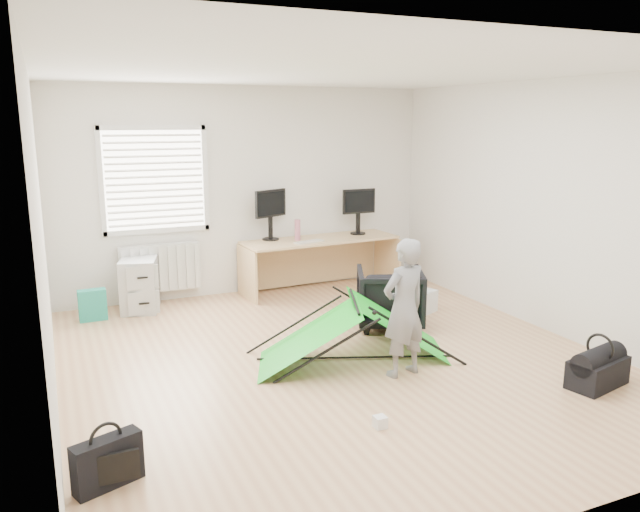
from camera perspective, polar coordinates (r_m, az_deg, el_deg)
name	(u,v)px	position (r m, az deg, el deg)	size (l,w,h in m)	color
ground	(337,360)	(6.12, 1.53, -9.47)	(5.50, 5.50, 0.00)	tan
back_wall	(248,191)	(8.30, -6.61, 5.90)	(5.00, 0.02, 2.70)	silver
window	(155,180)	(7.97, -14.87, 6.74)	(1.20, 0.06, 1.20)	silver
radiator	(160,268)	(8.11, -14.40, -1.04)	(1.00, 0.12, 0.60)	silver
desk	(321,265)	(8.42, 0.05, -0.79)	(2.10, 0.67, 0.72)	tan
filing_cabinet	(140,285)	(7.86, -16.16, -2.52)	(0.41, 0.55, 0.64)	#ADB1B3
monitor_left	(270,222)	(8.24, -4.56, 3.16)	(0.51, 0.11, 0.49)	black
monitor_right	(358,218)	(8.65, 3.50, 3.52)	(0.48, 0.10, 0.46)	black
keyboard	(309,242)	(8.08, -1.01, 1.31)	(0.40, 0.14, 0.02)	beige
thermos	(297,230)	(8.21, -2.07, 2.39)	(0.08, 0.08, 0.28)	#BD6A7F
office_chair	(390,298)	(7.01, 6.40, -3.80)	(0.71, 0.73, 0.66)	black
person	(404,308)	(5.63, 7.69, -4.72)	(0.46, 0.30, 1.27)	gray
kite	(354,330)	(6.05, 3.14, -6.80)	(1.88, 0.83, 0.58)	#10B11B
storage_crate	(416,302)	(7.59, 8.75, -4.18)	(0.47, 0.33, 0.27)	silver
tote_bag	(93,305)	(7.67, -20.08, -4.23)	(0.31, 0.13, 0.37)	#1E8974
laptop_bag	(108,462)	(4.35, -18.85, -17.43)	(0.44, 0.13, 0.33)	black
white_box	(380,422)	(4.89, 5.52, -14.87)	(0.09, 0.09, 0.09)	silver
duffel_bag	(598,372)	(6.02, 24.04, -9.69)	(0.57, 0.29, 0.25)	black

